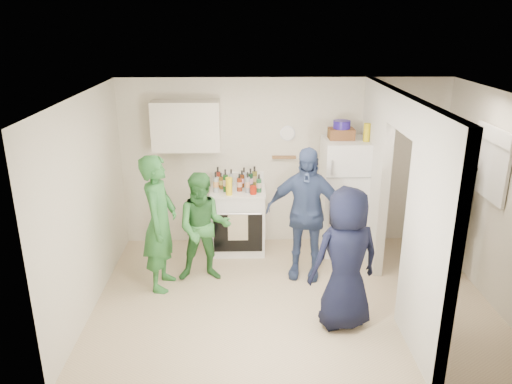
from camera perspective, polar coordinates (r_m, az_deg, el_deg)
floor at (r=6.37m, az=4.13°, el=-11.85°), size 4.80×4.80×0.00m
wall_back at (r=7.43m, az=3.17°, el=3.35°), size 4.80×0.00×4.80m
wall_front at (r=4.29m, az=6.61°, el=-9.31°), size 4.80×0.00×4.80m
wall_left at (r=6.08m, az=-18.72°, el=-1.39°), size 0.00×3.40×3.40m
wall_right at (r=6.51m, az=25.93°, el=-0.98°), size 0.00×3.40×3.40m
ceiling at (r=5.51m, az=4.76°, el=10.98°), size 4.80×4.80×0.00m
partition_pier_back at (r=7.06m, az=13.30°, el=1.98°), size 0.12×1.20×2.50m
partition_pier_front at (r=5.10m, az=19.24°, el=-5.46°), size 0.12×1.20×2.50m
partition_header at (r=5.79m, az=16.73°, el=8.64°), size 0.12×1.00×0.40m
stove at (r=7.36m, az=-2.04°, el=-3.21°), size 0.79×0.66×0.95m
upper_cabinet at (r=7.14m, az=-7.99°, el=7.49°), size 0.95×0.34×0.70m
fridge at (r=7.34m, az=10.15°, el=-0.50°), size 0.69×0.67×1.68m
wicker_basket at (r=7.11m, az=9.71°, el=6.59°), size 0.35×0.25×0.15m
blue_bowl at (r=7.09m, az=9.77°, el=7.61°), size 0.24×0.24×0.11m
yellow_cup_stack_top at (r=7.03m, az=12.54°, el=6.67°), size 0.09×0.09×0.25m
wall_clock at (r=7.31m, az=3.65°, el=6.70°), size 0.22×0.02×0.22m
spice_shelf at (r=7.36m, az=3.22°, el=3.99°), size 0.35×0.08×0.03m
nook_window at (r=6.56m, az=25.53°, el=2.90°), size 0.03×0.70×0.80m
nook_window_frame at (r=6.55m, az=25.41°, el=2.90°), size 0.04×0.76×0.86m
nook_valance at (r=6.46m, az=25.65°, el=5.88°), size 0.04×0.82×0.18m
yellow_cup_stack_stove at (r=6.94m, az=-3.11°, el=0.65°), size 0.09×0.09×0.25m
red_cup at (r=6.98m, az=-0.31°, el=0.22°), size 0.09×0.09×0.12m
person_green_left at (r=6.33m, az=-10.95°, el=-3.52°), size 0.49×0.68×1.75m
person_green_center at (r=6.47m, az=-5.98°, el=-4.09°), size 0.74×0.60×1.47m
person_denim at (r=6.51m, az=5.64°, el=-2.47°), size 1.12×0.68×1.78m
person_navy at (r=5.55m, az=10.21°, el=-7.55°), size 0.91×0.72×1.63m
person_nook at (r=6.95m, az=20.66°, el=-2.35°), size 1.05×1.30×1.75m
bottle_a at (r=7.28m, az=-4.37°, el=1.73°), size 0.08×0.08×0.30m
bottle_b at (r=7.07m, az=-3.51°, el=1.33°), size 0.07×0.07×0.33m
bottle_c at (r=7.29m, az=-2.85°, el=1.63°), size 0.06×0.06×0.26m
bottle_d at (r=7.09m, az=-1.90°, el=1.10°), size 0.07×0.07×0.26m
bottle_e at (r=7.30m, az=-1.38°, el=1.74°), size 0.07×0.07×0.28m
bottle_f at (r=7.17m, az=-0.63°, el=1.52°), size 0.07×0.07×0.31m
bottle_g at (r=7.27m, az=-0.17°, el=1.78°), size 0.08×0.08×0.31m
bottle_h at (r=7.05m, az=-4.62°, el=1.13°), size 0.07×0.07×0.30m
bottle_i at (r=7.25m, az=-1.62°, el=1.51°), size 0.07×0.07×0.25m
bottle_j at (r=7.04m, az=0.34°, el=1.00°), size 0.07×0.07×0.26m
bottle_k at (r=7.20m, az=-4.00°, el=1.28°), size 0.06×0.06×0.24m
bottle_l at (r=7.02m, az=-0.96°, el=1.11°), size 0.07×0.07×0.30m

